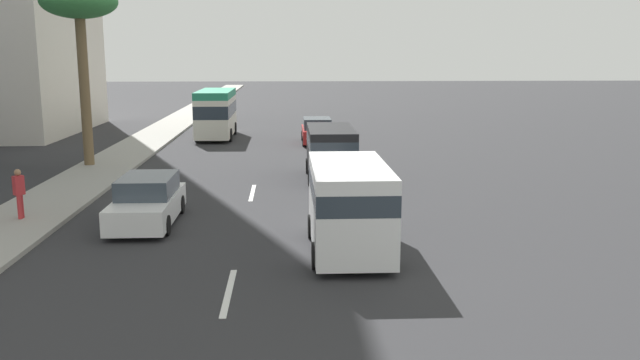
% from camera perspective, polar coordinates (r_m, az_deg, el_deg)
% --- Properties ---
extents(ground_plane, '(198.00, 198.00, 0.00)m').
position_cam_1_polar(ground_plane, '(35.30, -5.14, 1.77)').
color(ground_plane, '#2D2D30').
extents(sidewalk_right, '(162.00, 3.02, 0.15)m').
position_cam_1_polar(sidewalk_right, '(36.36, -16.97, 1.73)').
color(sidewalk_right, '#9E9B93').
rests_on(sidewalk_right, ground_plane).
extents(lane_stripe_mid, '(3.20, 0.16, 0.01)m').
position_cam_1_polar(lane_stripe_mid, '(16.01, -7.86, -9.52)').
color(lane_stripe_mid, silver).
rests_on(lane_stripe_mid, ground_plane).
extents(lane_stripe_far, '(3.20, 0.16, 0.01)m').
position_cam_1_polar(lane_stripe_far, '(26.88, -5.83, -1.10)').
color(lane_stripe_far, silver).
rests_on(lane_stripe_far, ground_plane).
extents(car_lead, '(4.64, 1.91, 1.57)m').
position_cam_1_polar(car_lead, '(22.54, -14.62, -1.80)').
color(car_lead, white).
rests_on(car_lead, ground_plane).
extents(minibus_second, '(6.67, 2.31, 3.15)m').
position_cam_1_polar(minibus_second, '(44.52, -8.92, 5.80)').
color(minibus_second, silver).
rests_on(minibus_second, ground_plane).
extents(van_third, '(4.87, 2.13, 2.31)m').
position_cam_1_polar(van_third, '(29.48, 0.93, 2.62)').
color(van_third, black).
rests_on(van_third, ground_plane).
extents(van_fourth, '(4.98, 2.22, 2.52)m').
position_cam_1_polar(van_fourth, '(18.61, 2.52, -1.92)').
color(van_fourth, white).
rests_on(van_fourth, ground_plane).
extents(car_fifth, '(4.44, 1.88, 1.60)m').
position_cam_1_polar(car_fifth, '(41.38, -0.27, 4.21)').
color(car_fifth, '#A51E1E').
rests_on(car_fifth, ground_plane).
extents(pedestrian_by_tree, '(0.39, 0.38, 1.66)m').
position_cam_1_polar(pedestrian_by_tree, '(24.00, -24.46, -0.90)').
color(pedestrian_by_tree, red).
rests_on(pedestrian_by_tree, sidewalk_right).
extents(palm_tree, '(3.60, 3.60, 8.61)m').
position_cam_1_polar(palm_tree, '(34.23, -20.00, 13.71)').
color(palm_tree, brown).
rests_on(palm_tree, sidewalk_right).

